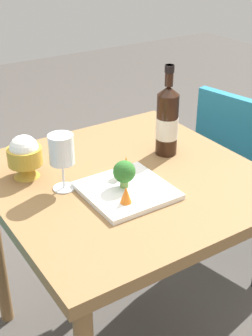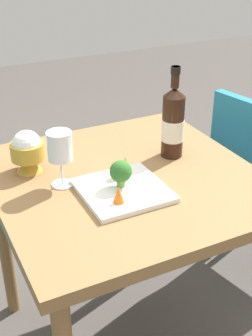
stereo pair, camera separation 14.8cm
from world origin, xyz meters
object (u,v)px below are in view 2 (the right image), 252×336
at_px(rice_bowl, 27,151).
at_px(broccoli_floret, 121,172).
at_px(wine_bottle, 173,122).
at_px(serving_plate, 123,190).
at_px(carrot_garnish_left, 125,166).
at_px(wine_glass, 60,148).
at_px(carrot_garnish_right, 119,194).

xyz_separation_m(rice_bowl, broccoli_floret, (0.25, 0.21, -0.01)).
bearing_deg(broccoli_floret, wine_bottle, 117.68).
bearing_deg(serving_plate, carrot_garnish_left, 148.39).
xyz_separation_m(serving_plate, carrot_garnish_left, (-0.07, 0.04, 0.04)).
xyz_separation_m(wine_glass, serving_plate, (0.13, 0.15, -0.12)).
bearing_deg(wine_bottle, wine_glass, -86.63).
bearing_deg(rice_bowl, carrot_garnish_right, 27.32).
height_order(broccoli_floret, carrot_garnish_right, broccoli_floret).
bearing_deg(wine_bottle, broccoli_floret, -62.32).
bearing_deg(serving_plate, rice_bowl, -140.70).
relative_size(rice_bowl, carrot_garnish_right, 2.73).
bearing_deg(wine_glass, carrot_garnish_left, 72.05).
bearing_deg(serving_plate, broccoli_floret, -174.15).
distance_m(rice_bowl, broccoli_floret, 0.33).
height_order(rice_bowl, serving_plate, rice_bowl).
xyz_separation_m(broccoli_floret, carrot_garnish_right, (0.08, -0.04, -0.02)).
bearing_deg(carrot_garnish_left, wine_bottle, 110.89).
xyz_separation_m(rice_bowl, serving_plate, (0.26, 0.21, -0.07)).
relative_size(serving_plate, broccoli_floret, 2.93).
xyz_separation_m(wine_glass, carrot_garnish_left, (0.06, 0.19, -0.08)).
bearing_deg(carrot_garnish_right, carrot_garnish_left, 146.82).
bearing_deg(serving_plate, wine_bottle, 119.74).
distance_m(wine_bottle, rice_bowl, 0.49).
bearing_deg(rice_bowl, wine_glass, 26.04).
bearing_deg(rice_bowl, serving_plate, 39.30).
distance_m(wine_glass, carrot_garnish_left, 0.21).
distance_m(wine_glass, broccoli_floret, 0.20).
distance_m(wine_glass, carrot_garnish_right, 0.23).
distance_m(rice_bowl, carrot_garnish_left, 0.32).
relative_size(wine_bottle, serving_plate, 1.26).
xyz_separation_m(wine_bottle, wine_glass, (0.02, -0.41, 0.01)).
relative_size(wine_glass, carrot_garnish_left, 2.70).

